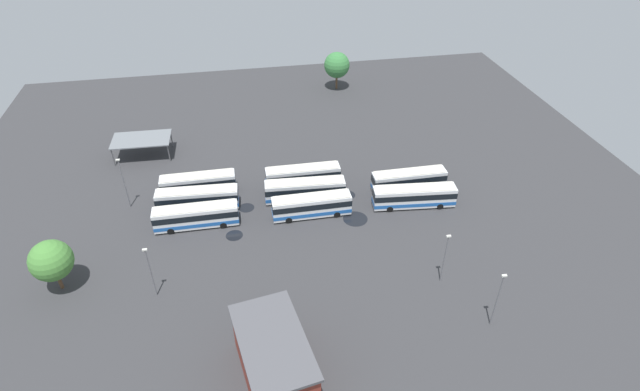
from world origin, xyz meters
TOP-DOWN VIEW (x-y plane):
  - ground_plane at (0.00, 0.00)m, footprint 112.97×112.97m
  - bus_row0_slot1 at (-16.55, 0.43)m, footprint 11.89×2.61m
  - bus_row0_slot2 at (-15.91, 4.77)m, footprint 12.81×3.75m
  - bus_row1_slot0 at (-0.12, -3.94)m, footprint 12.03×2.67m
  - bus_row1_slot1 at (0.19, -0.00)m, footprint 12.56×3.35m
  - bus_row1_slot2 at (-0.11, 4.21)m, footprint 11.81×2.60m
  - bus_row2_slot0 at (16.50, -4.75)m, footprint 11.66×2.60m
  - bus_row2_slot1 at (16.59, -0.74)m, footprint 12.40×3.25m
  - bus_row2_slot2 at (16.75, 3.60)m, footprint 12.12×2.64m
  - depot_building at (8.42, 30.79)m, footprint 8.39×12.78m
  - maintenance_shelter at (26.26, -18.51)m, footprint 10.17×6.31m
  - lamp_post_near_entrance at (-14.02, 20.68)m, footprint 0.56×0.28m
  - lamp_post_far_corner at (21.63, 16.51)m, footprint 0.56×0.28m
  - lamp_post_by_building at (-17.09, 28.47)m, footprint 0.56×0.28m
  - lamp_post_mid_lot at (27.02, -3.19)m, footprint 0.56×0.28m
  - tree_north_edge at (-13.68, -40.82)m, footprint 5.64×5.64m
  - tree_east_edge at (33.49, 12.99)m, footprint 5.17×5.17m
  - puddle_near_shelter at (-6.63, 0.09)m, footprint 2.50×2.50m
  - puddle_front_lane at (-1.12, -7.50)m, footprint 2.12×2.12m
  - puddle_between_rows at (9.44, 0.48)m, footprint 2.42×2.42m
  - puddle_centre_drain at (11.59, 6.76)m, footprint 2.46×2.46m
  - puddle_back_corner at (-6.37, 6.26)m, footprint 3.69×3.69m

SIDE VIEW (x-z plane):
  - ground_plane at x=0.00m, z-range 0.00..0.00m
  - puddle_near_shelter at x=-6.63m, z-range 0.00..0.01m
  - puddle_front_lane at x=-1.12m, z-range 0.00..0.01m
  - puddle_between_rows at x=9.44m, z-range 0.00..0.01m
  - puddle_centre_drain at x=11.59m, z-range 0.00..0.01m
  - puddle_back_corner at x=-6.37m, z-range 0.00..0.01m
  - bus_row2_slot0 at x=16.50m, z-range 0.10..3.59m
  - bus_row1_slot2 at x=-0.11m, z-range 0.10..3.59m
  - bus_row0_slot1 at x=-16.55m, z-range 0.10..3.59m
  - bus_row1_slot0 at x=-0.12m, z-range 0.10..3.59m
  - bus_row2_slot2 at x=16.75m, z-range 0.10..3.59m
  - bus_row2_slot1 at x=16.59m, z-range 0.10..3.59m
  - bus_row1_slot1 at x=0.19m, z-range 0.10..3.59m
  - bus_row0_slot2 at x=-15.91m, z-range 0.10..3.59m
  - depot_building at x=8.42m, z-range 0.02..6.03m
  - maintenance_shelter at x=26.26m, z-range 1.54..4.96m
  - lamp_post_near_entrance at x=-14.02m, z-range 0.41..7.96m
  - lamp_post_far_corner at x=21.63m, z-range 0.41..8.04m
  - lamp_post_by_building at x=-17.09m, z-range 0.41..8.40m
  - tree_east_edge at x=33.49m, z-range 1.02..8.26m
  - lamp_post_mid_lot at x=27.02m, z-range 0.42..8.95m
  - tree_north_edge at x=-13.68m, z-range 1.33..9.67m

